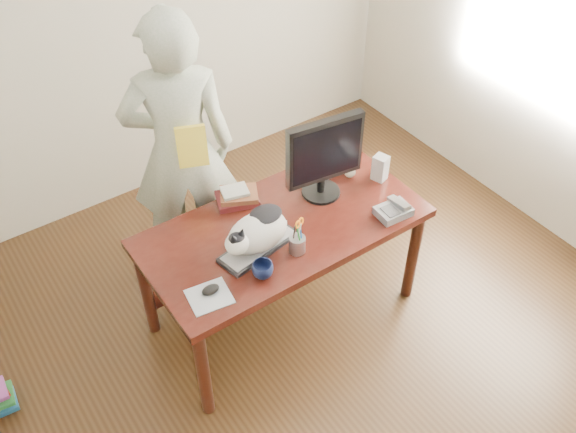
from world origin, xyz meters
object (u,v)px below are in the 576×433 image
Objects in this scene: calculator at (325,165)px; person at (181,151)px; coffee_mug at (263,270)px; baseball at (350,172)px; monitor at (324,155)px; book_stack at (237,196)px; cat at (256,232)px; desk at (275,236)px; pen_cup at (297,243)px; phone at (394,210)px; mouse at (211,290)px; speaker at (380,168)px; keyboard at (258,246)px.

calculator is 0.11× the size of person.
baseball is (0.88, 0.38, -0.01)m from coffee_mug.
person is at bearing 138.76° from monitor.
book_stack is 0.15× the size of person.
person is (-0.01, 0.82, 0.03)m from cat.
pen_cup is at bearing -100.26° from desk.
cat is 0.24× the size of person.
coffee_mug is 0.96m from calculator.
coffee_mug is (-0.64, -0.33, -0.25)m from monitor.
desk is at bearing -43.81° from book_stack.
book_stack is at bearing 177.82° from calculator.
pen_cup is 0.62m from phone.
pen_cup reaches higher than mouse.
mouse is at bearing -154.02° from desk.
monitor is (0.56, 0.16, 0.17)m from cat.
speaker is at bearing -41.42° from baseball.
calculator is at bearing 57.53° from monitor.
coffee_mug is at bearing -132.02° from desk.
desk is at bearing 25.56° from keyboard.
keyboard is 6.84× the size of baseball.
speaker is at bearing -5.54° from keyboard.
mouse is 0.37× the size of book_stack.
monitor is at bearing 153.08° from person.
mouse is (-0.92, -0.28, -0.27)m from monitor.
phone is at bearing -80.98° from calculator.
desk is 0.70m from phone.
book_stack is (-0.81, 0.31, -0.04)m from speaker.
mouse reaches higher than desk.
speaker is at bearing -49.31° from calculator.
keyboard is 4.31× the size of coffee_mug.
keyboard is 0.81m from phone.
monitor is 0.37m from calculator.
coffee_mug reaches higher than desk.
phone is at bearing -91.36° from baseball.
desk is at bearing 24.67° from cat.
pen_cup is 0.79m from speaker.
cat is 1.58× the size of book_stack.
monitor is at bearing 36.73° from pen_cup.
desk is 7.82× the size of phone.
person reaches higher than coffee_mug.
baseball is at bearing 93.04° from phone.
speaker is at bearing -3.34° from monitor.
monitor is 0.36m from baseball.
calculator is (0.60, -0.04, -0.01)m from book_stack.
mouse is 0.06× the size of person.
book_stack is 0.46m from person.
book_stack is at bearing 164.34° from baseball.
baseball is (0.80, 0.20, -0.10)m from cat.
speaker is (0.14, 0.29, 0.05)m from phone.
desk is 3.61× the size of cat.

